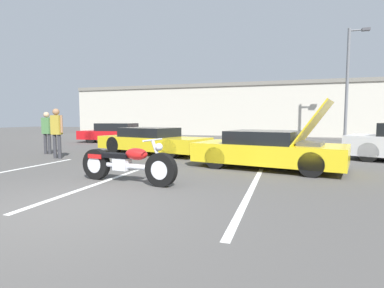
% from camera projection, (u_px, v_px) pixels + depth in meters
% --- Properties ---
extents(ground_plane, '(80.00, 80.00, 0.00)m').
position_uv_depth(ground_plane, '(62.00, 209.00, 4.69)').
color(ground_plane, '#514F4C').
extents(parking_stripe_foreground, '(0.12, 5.32, 0.01)m').
position_uv_depth(parking_stripe_foreground, '(1.00, 172.00, 7.90)').
color(parking_stripe_foreground, white).
rests_on(parking_stripe_foreground, ground).
extents(parking_stripe_middle, '(0.12, 5.32, 0.01)m').
position_uv_depth(parking_stripe_middle, '(108.00, 180.00, 6.92)').
color(parking_stripe_middle, white).
rests_on(parking_stripe_middle, ground).
extents(parking_stripe_back, '(0.12, 5.32, 0.01)m').
position_uv_depth(parking_stripe_back, '(251.00, 190.00, 5.95)').
color(parking_stripe_back, white).
rests_on(parking_stripe_back, ground).
extents(far_building, '(32.00, 4.20, 4.40)m').
position_uv_depth(far_building, '(247.00, 108.00, 26.33)').
color(far_building, beige).
rests_on(far_building, ground).
extents(light_pole, '(1.21, 0.28, 6.93)m').
position_uv_depth(light_pole, '(349.00, 79.00, 18.47)').
color(light_pole, slate).
rests_on(light_pole, ground).
extents(motorcycle, '(2.49, 0.75, 0.99)m').
position_uv_depth(motorcycle, '(127.00, 164.00, 6.62)').
color(motorcycle, black).
rests_on(motorcycle, ground).
extents(show_car_hood_open, '(4.42, 2.70, 1.90)m').
position_uv_depth(show_car_hood_open, '(269.00, 149.00, 8.57)').
color(show_car_hood_open, yellow).
rests_on(show_car_hood_open, ground).
extents(parked_car_left_row, '(4.86, 2.06, 1.15)m').
position_uv_depth(parked_car_left_row, '(119.00, 133.00, 17.91)').
color(parked_car_left_row, red).
rests_on(parked_car_left_row, ground).
extents(parked_car_mid_row, '(4.93, 2.92, 1.05)m').
position_uv_depth(parked_car_mid_row, '(152.00, 141.00, 12.09)').
color(parked_car_mid_row, yellow).
rests_on(parked_car_mid_row, ground).
extents(spectator_near_motorcycle, '(0.52, 0.23, 1.77)m').
position_uv_depth(spectator_near_motorcycle, '(57.00, 129.00, 10.60)').
color(spectator_near_motorcycle, '#333338').
rests_on(spectator_near_motorcycle, ground).
extents(spectator_by_show_car, '(0.52, 0.22, 1.69)m').
position_uv_depth(spectator_by_show_car, '(47.00, 129.00, 11.95)').
color(spectator_by_show_car, '#333338').
rests_on(spectator_by_show_car, ground).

